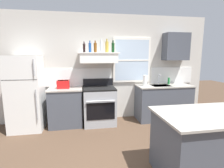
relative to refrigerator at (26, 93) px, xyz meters
The scene contains 18 objects.
back_wall 2.04m from the refrigerator, 11.29° to the left, with size 5.40×0.11×2.70m.
refrigerator is the anchor object (origin of this frame).
counter_left_of_stove 0.93m from the refrigerator, ahead, with size 0.79×0.63×0.91m.
toaster 0.83m from the refrigerator, ahead, with size 0.30×0.20×0.19m.
stove_range 1.69m from the refrigerator, ahead, with size 0.76×0.69×1.09m.
range_hood_shelf 1.83m from the refrigerator, ahead, with size 0.96×0.52×0.24m.
bottle_balsamic_dark 1.66m from the refrigerator, ahead, with size 0.06×0.06×0.25m.
bottle_blue_liqueur 1.78m from the refrigerator, ahead, with size 0.07×0.07×0.27m.
bottle_amber_wine 1.88m from the refrigerator, ahead, with size 0.07×0.07×0.27m.
bottle_clear_tall 2.02m from the refrigerator, ahead, with size 0.06×0.06×0.32m.
bottle_champagne_gold_foil 2.13m from the refrigerator, ahead, with size 0.08×0.08×0.32m.
bottle_dark_green_wine 2.25m from the refrigerator, ahead, with size 0.07×0.07×0.28m.
counter_right_with_sink 3.37m from the refrigerator, ahead, with size 1.43×0.63×0.91m.
sink_faucet 3.26m from the refrigerator, ahead, with size 0.03×0.17×0.28m.
paper_towel_roll 2.83m from the refrigerator, ahead, with size 0.11×0.11×0.27m, color white.
dish_soap_bottle 3.54m from the refrigerator, ahead, with size 0.06×0.06×0.18m, color #268C3F.
kitchen_island 3.62m from the refrigerator, 35.49° to the right, with size 1.40×0.90×0.91m.
upper_cabinet_right 3.85m from the refrigerator, ahead, with size 0.64×0.32×0.70m.
Camera 1 is at (-0.63, -2.16, 1.68)m, focal length 27.25 mm.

